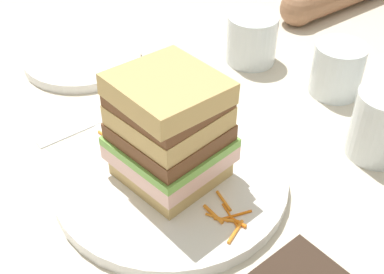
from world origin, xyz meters
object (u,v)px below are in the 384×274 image
(sandwich, at_px, (169,130))
(juice_glass, at_px, (380,129))
(knife, at_px, (103,118))
(empty_tumbler_0, at_px, (338,70))
(main_plate, at_px, (171,179))
(empty_tumbler_1, at_px, (252,39))
(side_plate, at_px, (83,58))

(sandwich, xyz_separation_m, juice_glass, (0.10, 0.23, -0.04))
(knife, distance_m, juice_glass, 0.36)
(juice_glass, height_order, empty_tumbler_0, juice_glass)
(main_plate, xyz_separation_m, sandwich, (0.00, -0.00, 0.07))
(knife, distance_m, empty_tumbler_1, 0.27)
(sandwich, relative_size, juice_glass, 1.54)
(side_plate, bearing_deg, juice_glass, 24.51)
(sandwich, height_order, empty_tumbler_1, sandwich)
(side_plate, bearing_deg, empty_tumbler_0, 40.72)
(empty_tumbler_0, height_order, empty_tumbler_1, same)
(juice_glass, bearing_deg, side_plate, -155.49)
(juice_glass, bearing_deg, knife, -138.03)
(main_plate, distance_m, empty_tumbler_1, 0.30)
(main_plate, distance_m, juice_glass, 0.26)
(juice_glass, bearing_deg, empty_tumbler_0, 152.01)
(side_plate, bearing_deg, main_plate, -8.35)
(main_plate, relative_size, knife, 1.34)
(juice_glass, distance_m, side_plate, 0.46)
(juice_glass, distance_m, empty_tumbler_1, 0.26)
(empty_tumbler_0, height_order, side_plate, empty_tumbler_0)
(sandwich, height_order, empty_tumbler_0, sandwich)
(sandwich, bearing_deg, empty_tumbler_1, 120.57)
(knife, bearing_deg, main_plate, 1.09)
(main_plate, xyz_separation_m, empty_tumbler_0, (-0.01, 0.30, 0.03))
(main_plate, bearing_deg, empty_tumbler_0, 92.86)
(knife, bearing_deg, empty_tumbler_0, 64.57)
(side_plate, bearing_deg, empty_tumbler_1, 54.13)
(main_plate, xyz_separation_m, empty_tumbler_1, (-0.15, 0.26, 0.03))
(juice_glass, relative_size, empty_tumbler_0, 1.17)
(empty_tumbler_1, bearing_deg, main_plate, -59.50)
(juice_glass, height_order, empty_tumbler_1, juice_glass)
(juice_glass, bearing_deg, empty_tumbler_1, 174.25)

